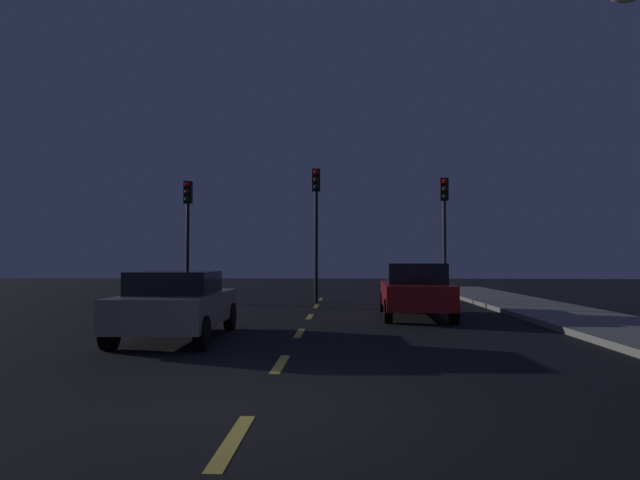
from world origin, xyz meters
TOP-DOWN VIEW (x-y plane):
  - ground_plane at (0.00, 7.00)m, footprint 80.00×80.00m
  - sidewalk_curb_right at (7.50, 7.00)m, footprint 3.00×40.00m
  - lane_stripe_nearest at (0.00, -1.20)m, footprint 0.16×1.60m
  - lane_stripe_second at (0.00, 2.60)m, footprint 0.16×1.60m
  - lane_stripe_third at (0.00, 6.40)m, footprint 0.16×1.60m
  - lane_stripe_fourth at (0.00, 10.20)m, footprint 0.16×1.60m
  - lane_stripe_fifth at (0.00, 14.00)m, footprint 0.16×1.60m
  - lane_stripe_sixth at (0.00, 17.80)m, footprint 0.16×1.60m
  - traffic_signal_left at (-5.29, 15.78)m, footprint 0.32×0.38m
  - traffic_signal_center at (-0.09, 15.78)m, footprint 0.32×0.38m
  - traffic_signal_right at (5.00, 15.78)m, footprint 0.32×0.38m
  - car_stopped_ahead at (3.10, 10.16)m, footprint 2.08×4.55m
  - car_adjacent_lane at (-2.52, 5.36)m, footprint 2.08×4.29m

SIDE VIEW (x-z plane):
  - ground_plane at x=0.00m, z-range 0.00..0.00m
  - lane_stripe_nearest at x=0.00m, z-range 0.00..0.01m
  - lane_stripe_second at x=0.00m, z-range 0.00..0.01m
  - lane_stripe_third at x=0.00m, z-range 0.00..0.01m
  - lane_stripe_fourth at x=0.00m, z-range 0.00..0.01m
  - lane_stripe_fifth at x=0.00m, z-range 0.00..0.01m
  - lane_stripe_sixth at x=0.00m, z-range 0.00..0.01m
  - sidewalk_curb_right at x=7.50m, z-range 0.00..0.15m
  - car_adjacent_lane at x=-2.52m, z-range 0.03..1.46m
  - car_stopped_ahead at x=3.10m, z-range 0.01..1.59m
  - traffic_signal_left at x=-5.29m, z-range 0.98..5.87m
  - traffic_signal_right at x=5.00m, z-range 0.99..5.95m
  - traffic_signal_center at x=-0.09m, z-range 1.05..6.41m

